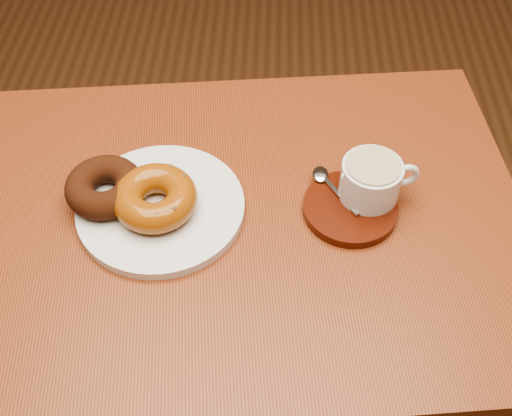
{
  "coord_description": "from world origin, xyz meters",
  "views": [
    {
      "loc": [
        0.05,
        -0.78,
        1.52
      ],
      "look_at": [
        0.03,
        -0.19,
        0.81
      ],
      "focal_mm": 45.0,
      "sensor_mm": 36.0,
      "label": 1
    }
  ],
  "objects_px": {
    "saucer": "(350,208)",
    "coffee_cup": "(372,179)",
    "donut_plate": "(161,208)",
    "cafe_table": "(244,266)"
  },
  "relations": [
    {
      "from": "donut_plate",
      "to": "coffee_cup",
      "type": "distance_m",
      "value": 0.31
    },
    {
      "from": "donut_plate",
      "to": "saucer",
      "type": "distance_m",
      "value": 0.28
    },
    {
      "from": "coffee_cup",
      "to": "donut_plate",
      "type": "bearing_deg",
      "value": 175.99
    },
    {
      "from": "cafe_table",
      "to": "coffee_cup",
      "type": "bearing_deg",
      "value": 5.25
    },
    {
      "from": "saucer",
      "to": "coffee_cup",
      "type": "bearing_deg",
      "value": 39.53
    },
    {
      "from": "saucer",
      "to": "coffee_cup",
      "type": "relative_size",
      "value": 1.19
    },
    {
      "from": "cafe_table",
      "to": "donut_plate",
      "type": "height_order",
      "value": "donut_plate"
    },
    {
      "from": "donut_plate",
      "to": "coffee_cup",
      "type": "xyz_separation_m",
      "value": [
        0.31,
        0.03,
        0.04
      ]
    },
    {
      "from": "cafe_table",
      "to": "coffee_cup",
      "type": "xyz_separation_m",
      "value": [
        0.19,
        0.04,
        0.17
      ]
    },
    {
      "from": "cafe_table",
      "to": "saucer",
      "type": "relative_size",
      "value": 6.5
    }
  ]
}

